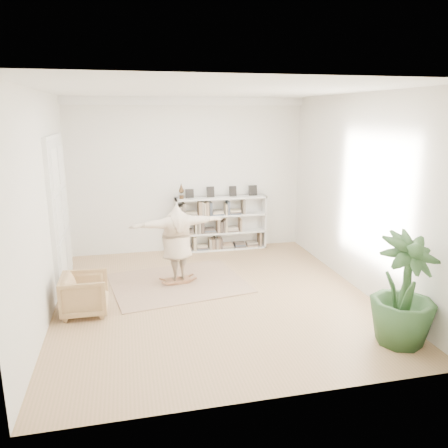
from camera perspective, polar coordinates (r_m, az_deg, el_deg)
name	(u,v)px	position (r m, az deg, el deg)	size (l,w,h in m)	color
floor	(214,297)	(8.02, -1.30, -9.53)	(6.00, 6.00, 0.00)	#9E7F52
room_shell	(187,101)	(10.25, -4.82, 15.72)	(6.00, 6.00, 6.00)	silver
doors	(60,214)	(8.78, -20.68, 1.26)	(0.09, 1.78, 2.92)	white
bookshelf	(221,224)	(10.58, -0.41, 0.00)	(2.20, 0.35, 1.64)	silver
armchair	(85,294)	(7.65, -17.71, -8.71)	(0.72, 0.74, 0.68)	#A68357
rug	(178,283)	(8.68, -6.01, -7.64)	(2.50, 2.00, 0.02)	tan
rocker_board	(178,280)	(8.66, -6.02, -7.30)	(0.52, 0.36, 0.10)	brown
person	(177,241)	(8.40, -6.16, -2.22)	(1.83, 0.50, 1.49)	#BFAA8F
houseplant	(404,290)	(6.72, 22.45, -8.00)	(0.91, 0.91, 1.62)	#2E5229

